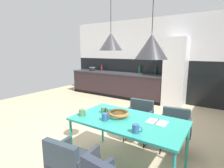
{
  "coord_description": "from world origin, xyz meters",
  "views": [
    {
      "loc": [
        2.01,
        -2.88,
        1.69
      ],
      "look_at": [
        -0.28,
        0.63,
        0.89
      ],
      "focal_mm": 27.98,
      "sensor_mm": 36.0,
      "label": 1
    }
  ],
  "objects_px": {
    "cooking_pot": "(92,69)",
    "pendant_lamp_over_table_near": "(111,41)",
    "pendant_lamp_over_table_far": "(151,47)",
    "dining_table": "(128,123)",
    "armchair_corner_seat": "(139,114)",
    "bottle_vinegar_dark": "(102,68)",
    "fruit_bowl": "(119,114)",
    "armchair_head_of_table": "(69,158)",
    "armchair_by_stool": "(175,124)",
    "mug_tall_blue": "(105,117)",
    "mug_white_ceramic": "(82,112)",
    "bottle_wine_green": "(155,71)",
    "refrigerator_column": "(175,72)",
    "mug_glass_clear": "(136,129)",
    "bottle_oil_tall": "(139,70)",
    "open_book": "(157,122)",
    "mug_short_terracotta": "(104,110)"
  },
  "relations": [
    {
      "from": "refrigerator_column",
      "to": "pendant_lamp_over_table_near",
      "type": "relative_size",
      "value": 2.01
    },
    {
      "from": "pendant_lamp_over_table_far",
      "to": "pendant_lamp_over_table_near",
      "type": "bearing_deg",
      "value": 174.19
    },
    {
      "from": "open_book",
      "to": "bottle_wine_green",
      "type": "distance_m",
      "value": 3.73
    },
    {
      "from": "refrigerator_column",
      "to": "bottle_oil_tall",
      "type": "relative_size",
      "value": 6.57
    },
    {
      "from": "refrigerator_column",
      "to": "mug_short_terracotta",
      "type": "bearing_deg",
      "value": -94.28
    },
    {
      "from": "armchair_head_of_table",
      "to": "mug_white_ceramic",
      "type": "xyz_separation_m",
      "value": [
        -0.33,
        0.59,
        0.3
      ]
    },
    {
      "from": "armchair_corner_seat",
      "to": "pendant_lamp_over_table_far",
      "type": "relative_size",
      "value": 0.66
    },
    {
      "from": "armchair_corner_seat",
      "to": "armchair_by_stool",
      "type": "xyz_separation_m",
      "value": [
        0.67,
        0.01,
        -0.03
      ]
    },
    {
      "from": "cooking_pot",
      "to": "bottle_wine_green",
      "type": "height_order",
      "value": "bottle_wine_green"
    },
    {
      "from": "cooking_pot",
      "to": "bottle_wine_green",
      "type": "distance_m",
      "value": 2.54
    },
    {
      "from": "mug_short_terracotta",
      "to": "cooking_pot",
      "type": "bearing_deg",
      "value": 131.68
    },
    {
      "from": "armchair_corner_seat",
      "to": "bottle_vinegar_dark",
      "type": "height_order",
      "value": "bottle_vinegar_dark"
    },
    {
      "from": "bottle_oil_tall",
      "to": "armchair_corner_seat",
      "type": "bearing_deg",
      "value": -65.29
    },
    {
      "from": "armchair_corner_seat",
      "to": "mug_tall_blue",
      "type": "distance_m",
      "value": 1.1
    },
    {
      "from": "pendant_lamp_over_table_near",
      "to": "bottle_wine_green",
      "type": "bearing_deg",
      "value": 99.17
    },
    {
      "from": "fruit_bowl",
      "to": "bottle_oil_tall",
      "type": "distance_m",
      "value": 3.83
    },
    {
      "from": "armchair_corner_seat",
      "to": "bottle_vinegar_dark",
      "type": "distance_m",
      "value": 3.96
    },
    {
      "from": "refrigerator_column",
      "to": "pendant_lamp_over_table_far",
      "type": "bearing_deg",
      "value": -81.7
    },
    {
      "from": "refrigerator_column",
      "to": "mug_tall_blue",
      "type": "distance_m",
      "value": 3.64
    },
    {
      "from": "mug_short_terracotta",
      "to": "bottle_oil_tall",
      "type": "bearing_deg",
      "value": 106.09
    },
    {
      "from": "mug_glass_clear",
      "to": "bottle_wine_green",
      "type": "distance_m",
      "value": 4.1
    },
    {
      "from": "fruit_bowl",
      "to": "armchair_head_of_table",
      "type": "bearing_deg",
      "value": -100.46
    },
    {
      "from": "dining_table",
      "to": "mug_glass_clear",
      "type": "distance_m",
      "value": 0.42
    },
    {
      "from": "dining_table",
      "to": "cooking_pot",
      "type": "bearing_deg",
      "value": 135.35
    },
    {
      "from": "mug_short_terracotta",
      "to": "cooking_pot",
      "type": "distance_m",
      "value": 4.48
    },
    {
      "from": "refrigerator_column",
      "to": "pendant_lamp_over_table_near",
      "type": "bearing_deg",
      "value": -91.98
    },
    {
      "from": "mug_tall_blue",
      "to": "armchair_head_of_table",
      "type": "bearing_deg",
      "value": -96.38
    },
    {
      "from": "mug_glass_clear",
      "to": "cooking_pot",
      "type": "distance_m",
      "value": 5.22
    },
    {
      "from": "mug_glass_clear",
      "to": "bottle_oil_tall",
      "type": "bearing_deg",
      "value": 113.98
    },
    {
      "from": "mug_white_ceramic",
      "to": "bottle_vinegar_dark",
      "type": "height_order",
      "value": "bottle_vinegar_dark"
    },
    {
      "from": "armchair_by_stool",
      "to": "open_book",
      "type": "distance_m",
      "value": 0.8
    },
    {
      "from": "armchair_corner_seat",
      "to": "pendant_lamp_over_table_near",
      "type": "relative_size",
      "value": 0.73
    },
    {
      "from": "mug_tall_blue",
      "to": "mug_white_ceramic",
      "type": "xyz_separation_m",
      "value": [
        -0.39,
        -0.03,
        -0.0
      ]
    },
    {
      "from": "pendant_lamp_over_table_near",
      "to": "armchair_by_stool",
      "type": "bearing_deg",
      "value": 47.36
    },
    {
      "from": "bottle_vinegar_dark",
      "to": "pendant_lamp_over_table_far",
      "type": "relative_size",
      "value": 0.22
    },
    {
      "from": "refrigerator_column",
      "to": "cooking_pot",
      "type": "relative_size",
      "value": 8.35
    },
    {
      "from": "refrigerator_column",
      "to": "bottle_wine_green",
      "type": "distance_m",
      "value": 0.72
    },
    {
      "from": "mug_glass_clear",
      "to": "bottle_wine_green",
      "type": "xyz_separation_m",
      "value": [
        -1.16,
        3.93,
        0.23
      ]
    },
    {
      "from": "pendant_lamp_over_table_far",
      "to": "refrigerator_column",
      "type": "bearing_deg",
      "value": 98.3
    },
    {
      "from": "bottle_vinegar_dark",
      "to": "refrigerator_column",
      "type": "bearing_deg",
      "value": -2.25
    },
    {
      "from": "armchair_head_of_table",
      "to": "pendant_lamp_over_table_near",
      "type": "distance_m",
      "value": 1.59
    },
    {
      "from": "mug_tall_blue",
      "to": "mug_short_terracotta",
      "type": "bearing_deg",
      "value": 128.7
    },
    {
      "from": "open_book",
      "to": "bottle_vinegar_dark",
      "type": "relative_size",
      "value": 1.03
    },
    {
      "from": "refrigerator_column",
      "to": "mug_short_terracotta",
      "type": "relative_size",
      "value": 16.93
    },
    {
      "from": "cooking_pot",
      "to": "pendant_lamp_over_table_near",
      "type": "xyz_separation_m",
      "value": [
        3.11,
        -3.35,
        0.85
      ]
    },
    {
      "from": "fruit_bowl",
      "to": "mug_tall_blue",
      "type": "xyz_separation_m",
      "value": [
        -0.09,
        -0.22,
        0.0
      ]
    },
    {
      "from": "mug_tall_blue",
      "to": "mug_glass_clear",
      "type": "relative_size",
      "value": 1.01
    },
    {
      "from": "open_book",
      "to": "bottle_vinegar_dark",
      "type": "bearing_deg",
      "value": 135.28
    },
    {
      "from": "mug_short_terracotta",
      "to": "bottle_vinegar_dark",
      "type": "xyz_separation_m",
      "value": [
        -2.63,
        3.5,
        0.22
      ]
    },
    {
      "from": "bottle_vinegar_dark",
      "to": "armchair_by_stool",
      "type": "bearing_deg",
      "value": -37.14
    }
  ]
}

